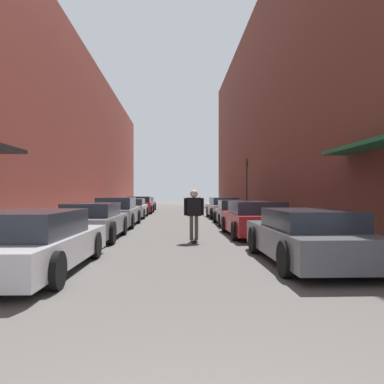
% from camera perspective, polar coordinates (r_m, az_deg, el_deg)
% --- Properties ---
extents(ground, '(108.56, 108.56, 0.00)m').
position_cam_1_polar(ground, '(21.14, -2.36, -4.44)').
color(ground, '#4C4947').
extents(curb_strip_left, '(1.80, 49.35, 0.12)m').
position_cam_1_polar(curb_strip_left, '(26.50, -12.96, -3.44)').
color(curb_strip_left, '#A3A099').
rests_on(curb_strip_left, ground).
extents(curb_strip_right, '(1.80, 49.35, 0.12)m').
position_cam_1_polar(curb_strip_right, '(26.51, 8.20, -3.44)').
color(curb_strip_right, '#A3A099').
rests_on(curb_strip_right, ground).
extents(building_row_left, '(4.90, 49.35, 10.87)m').
position_cam_1_polar(building_row_left, '(27.41, -18.98, 7.93)').
color(building_row_left, brown).
rests_on(building_row_left, ground).
extents(building_row_right, '(4.90, 49.35, 15.35)m').
position_cam_1_polar(building_row_right, '(27.83, 14.22, 12.49)').
color(building_row_right, brown).
rests_on(building_row_right, ground).
extents(parked_car_left_0, '(1.95, 4.82, 1.22)m').
position_cam_1_polar(parked_car_left_0, '(8.10, -22.99, -7.08)').
color(parked_car_left_0, '#B7B7BC').
rests_on(parked_car_left_0, ground).
extents(parked_car_left_1, '(1.87, 4.30, 1.23)m').
position_cam_1_polar(parked_car_left_1, '(13.14, -14.83, -4.36)').
color(parked_car_left_1, gray).
rests_on(parked_car_left_1, ground).
extents(parked_car_left_2, '(1.89, 4.80, 1.37)m').
position_cam_1_polar(parked_car_left_2, '(18.18, -11.33, -3.04)').
color(parked_car_left_2, gray).
rests_on(parked_car_left_2, ground).
extents(parked_car_left_3, '(1.89, 4.41, 1.22)m').
position_cam_1_polar(parked_car_left_3, '(24.26, -9.17, -2.47)').
color(parked_car_left_3, '#B7B7BC').
rests_on(parked_car_left_3, ground).
extents(parked_car_left_4, '(2.08, 4.01, 1.32)m').
position_cam_1_polar(parked_car_left_4, '(29.40, -7.97, -1.98)').
color(parked_car_left_4, maroon).
rests_on(parked_car_left_4, ground).
extents(parked_car_left_5, '(1.98, 4.05, 1.21)m').
position_cam_1_polar(parked_car_left_5, '(34.01, -7.30, -1.83)').
color(parked_car_left_5, navy).
rests_on(parked_car_left_5, ground).
extents(parked_car_right_0, '(1.95, 4.56, 1.21)m').
position_cam_1_polar(parked_car_right_0, '(8.77, 17.11, -6.51)').
color(parked_car_right_0, '#515459').
rests_on(parked_car_right_0, ground).
extents(parked_car_right_1, '(2.08, 4.25, 1.27)m').
position_cam_1_polar(parked_car_right_1, '(13.86, 9.60, -4.10)').
color(parked_car_right_1, maroon).
rests_on(parked_car_right_1, ground).
extents(parked_car_right_2, '(1.89, 4.05, 1.22)m').
position_cam_1_polar(parked_car_right_2, '(18.81, 6.53, -3.17)').
color(parked_car_right_2, '#515459').
rests_on(parked_car_right_2, ground).
extents(parked_car_right_3, '(1.91, 4.30, 1.29)m').
position_cam_1_polar(parked_car_right_3, '(23.86, 4.78, -2.43)').
color(parked_car_right_3, '#B7B7BC').
rests_on(parked_car_right_3, ground).
extents(skateboarder, '(0.64, 0.78, 1.67)m').
position_cam_1_polar(skateboarder, '(11.98, 0.29, -2.76)').
color(skateboarder, black).
rests_on(skateboarder, ground).
extents(traffic_light, '(0.16, 0.22, 3.67)m').
position_cam_1_polar(traffic_light, '(24.44, 8.33, 1.71)').
color(traffic_light, '#2D2D2D').
rests_on(traffic_light, curb_strip_right).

